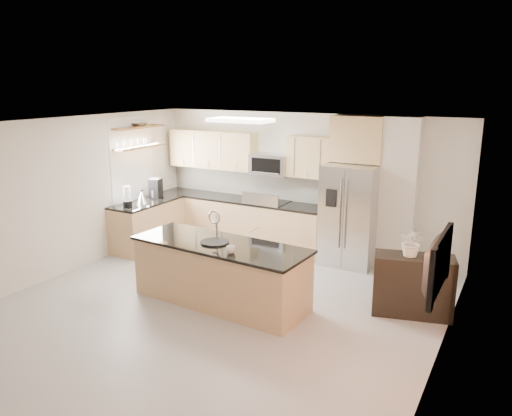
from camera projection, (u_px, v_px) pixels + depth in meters
The scene contains 26 objects.
floor at pixel (208, 313), 6.98m from camera, with size 6.50×6.50×0.00m, color #AFADA6.
ceiling at pixel (203, 126), 6.34m from camera, with size 6.00×6.50×0.02m, color white.
wall_back at pixel (304, 183), 9.42m from camera, with size 6.00×0.02×2.60m, color silver.
wall_left at pixel (52, 199), 8.07m from camera, with size 0.02×6.50×2.60m, color silver.
wall_right at pixel (441, 262), 5.25m from camera, with size 0.02×6.50×2.60m, color silver.
back_counter at pixel (240, 220), 9.92m from camera, with size 3.55×0.66×1.44m.
left_counter at pixel (147, 224), 9.69m from camera, with size 0.66×1.50×0.92m.
range at pixel (267, 225), 9.62m from camera, with size 0.76×0.64×1.14m.
upper_cabinets at pixel (240, 152), 9.76m from camera, with size 3.50×0.33×0.75m.
microwave at pixel (270, 164), 9.44m from camera, with size 0.76×0.40×0.40m.
refrigerator at pixel (350, 215), 8.70m from camera, with size 0.92×0.78×1.78m.
partition_column at pixel (399, 194), 8.44m from camera, with size 0.60×0.30×2.60m, color beige.
window at pixel (132, 163), 9.54m from camera, with size 0.04×1.15×1.65m.
shelf_lower at pixel (139, 147), 9.49m from camera, with size 0.30×1.20×0.04m, color olive.
shelf_upper at pixel (138, 127), 9.40m from camera, with size 0.30×1.20×0.04m, color olive.
ceiling_fixture at pixel (240, 120), 7.90m from camera, with size 1.00×0.50×0.06m, color white.
island at pixel (221, 273), 7.24m from camera, with size 2.68×1.11×1.33m.
credenza at pixel (413, 285), 6.86m from camera, with size 1.06×0.45×0.85m, color black.
cup at pixel (231, 250), 6.69m from camera, with size 0.13×0.13×0.10m, color white.
platter at pixel (215, 242), 7.14m from camera, with size 0.41×0.41×0.02m, color black.
blender at pixel (127, 198), 9.12m from camera, with size 0.17×0.17×0.39m.
kettle at pixel (142, 197), 9.39m from camera, with size 0.22×0.22×0.27m.
coffee_maker at pixel (155, 189), 9.81m from camera, with size 0.27×0.30×0.39m.
bowl at pixel (140, 124), 9.43m from camera, with size 0.37×0.37×0.09m, color #BABABD.
flower_vase at pixel (413, 235), 6.69m from camera, with size 0.55×0.48×0.61m, color white.
television at pixel (429, 262), 5.11m from camera, with size 1.08×0.14×0.62m, color black.
Camera 1 is at (3.69, -5.28, 3.14)m, focal length 35.00 mm.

